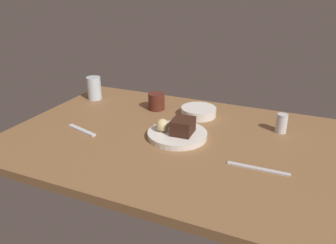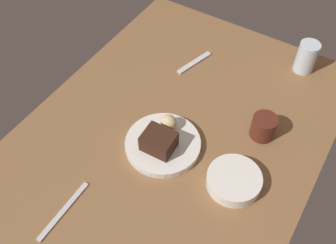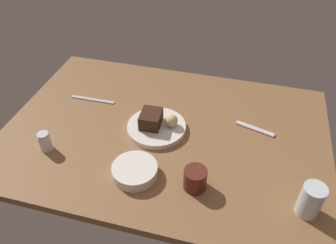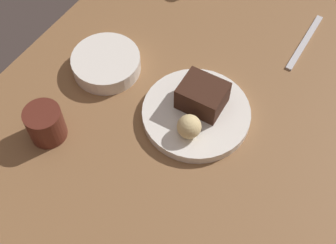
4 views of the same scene
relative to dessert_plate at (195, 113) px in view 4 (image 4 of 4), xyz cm
name	(u,v)px [view 4 (image 4 of 4)]	position (x,y,z in cm)	size (l,w,h in cm)	color
dining_table	(188,132)	(-3.19, -0.26, -2.55)	(120.00, 84.00, 3.00)	brown
dessert_plate	(195,113)	(0.00, 0.00, 0.00)	(22.03, 22.03, 2.10)	white
chocolate_cake_slice	(203,96)	(2.09, -0.49, 3.79)	(7.42, 8.92, 5.49)	#381E14
bread_roll	(189,127)	(-5.39, -1.65, 3.43)	(4.76, 4.76, 4.76)	#DBC184
side_bowl	(106,63)	(0.56, 22.74, 0.81)	(14.91, 14.91, 3.71)	white
coffee_cup	(45,124)	(-19.22, 22.49, 2.62)	(7.31, 7.31, 7.33)	#562319
butter_knife	(305,42)	(31.09, -11.13, -0.80)	(19.00, 1.40, 0.50)	silver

